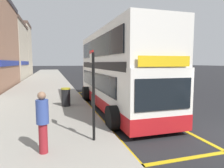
# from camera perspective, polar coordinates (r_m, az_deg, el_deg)

# --- Properties ---
(ground_plane) EXTENTS (260.00, 260.00, 0.00)m
(ground_plane) POSITION_cam_1_polar(r_m,az_deg,el_deg) (37.79, -7.54, 2.06)
(ground_plane) COLOR black
(pavement_near) EXTENTS (6.00, 76.00, 0.14)m
(pavement_near) POSITION_cam_1_polar(r_m,az_deg,el_deg) (37.31, -18.21, 1.86)
(pavement_near) COLOR gray
(pavement_near) RESTS_ON ground
(double_decker_bus) EXTENTS (3.17, 10.10, 4.40)m
(double_decker_bus) POSITION_cam_1_polar(r_m,az_deg,el_deg) (11.52, 1.50, 3.11)
(double_decker_bus) COLOR white
(double_decker_bus) RESTS_ON ground
(bus_bay_markings) EXTENTS (2.95, 13.35, 0.01)m
(bus_bay_markings) POSITION_cam_1_polar(r_m,az_deg,el_deg) (11.92, 0.93, -6.77)
(bus_bay_markings) COLOR gold
(bus_bay_markings) RESTS_ON ground
(bus_stop_sign) EXTENTS (0.09, 0.51, 2.93)m
(bus_stop_sign) POSITION_cam_1_polar(r_m,az_deg,el_deg) (6.46, -5.46, -1.34)
(bus_stop_sign) COLOR black
(bus_stop_sign) RESTS_ON pavement_near
(terrace_end) EXTENTS (8.24, 7.53, 10.47)m
(terrace_end) POSITION_cam_1_polar(r_m,az_deg,el_deg) (45.55, -27.47, 8.72)
(terrace_end) COLOR beige
(terrace_end) RESTS_ON ground
(parked_car_silver_kerbside) EXTENTS (2.09, 4.20, 1.62)m
(parked_car_silver_kerbside) POSITION_cam_1_polar(r_m,az_deg,el_deg) (36.27, 0.20, 3.21)
(parked_car_silver_kerbside) COLOR #B2B5BA
(parked_car_silver_kerbside) RESTS_ON ground
(parked_car_teal_behind) EXTENTS (2.09, 4.20, 1.62)m
(parked_car_teal_behind) POSITION_cam_1_polar(r_m,az_deg,el_deg) (51.25, -6.69, 4.04)
(parked_car_teal_behind) COLOR #196066
(parked_car_teal_behind) RESTS_ON ground
(parked_car_teal_far) EXTENTS (2.09, 4.20, 1.62)m
(parked_car_teal_far) POSITION_cam_1_polar(r_m,az_deg,el_deg) (42.68, -4.45, 3.64)
(parked_car_teal_far) COLOR #196066
(parked_car_teal_far) RESTS_ON ground
(pedestrian_waiting_near_sign) EXTENTS (0.34, 0.34, 1.75)m
(pedestrian_waiting_near_sign) POSITION_cam_1_polar(r_m,az_deg,el_deg) (5.93, -19.26, -9.68)
(pedestrian_waiting_near_sign) COLOR maroon
(pedestrian_waiting_near_sign) RESTS_ON pavement_near
(litter_bin) EXTENTS (0.53, 0.53, 1.07)m
(litter_bin) POSITION_cam_1_polar(r_m,az_deg,el_deg) (11.95, -13.08, -3.62)
(litter_bin) COLOR black
(litter_bin) RESTS_ON pavement_near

